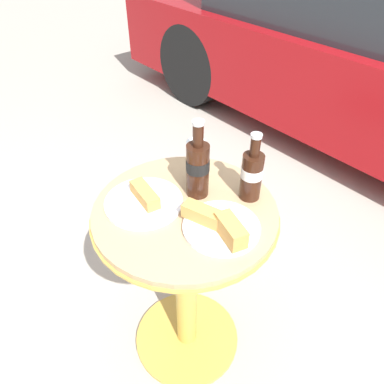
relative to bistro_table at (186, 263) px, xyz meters
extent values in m
plane|color=#A8A093|center=(0.00, 0.00, -0.50)|extent=(30.00, 30.00, 0.00)
cylinder|color=gold|center=(0.00, 0.00, -0.49)|extent=(0.44, 0.44, 0.02)
cylinder|color=gold|center=(0.00, 0.00, -0.12)|extent=(0.08, 0.08, 0.71)
cylinder|color=gold|center=(0.00, 0.00, 0.23)|extent=(0.59, 0.59, 0.01)
cylinder|color=tan|center=(0.00, 0.00, 0.25)|extent=(0.57, 0.57, 0.02)
cylinder|color=#33190F|center=(0.09, 0.19, 0.33)|extent=(0.07, 0.07, 0.16)
cylinder|color=silver|center=(0.09, 0.19, 0.35)|extent=(0.07, 0.07, 0.03)
cylinder|color=#33190F|center=(0.09, 0.19, 0.44)|extent=(0.03, 0.03, 0.06)
cylinder|color=silver|center=(0.09, 0.19, 0.48)|extent=(0.03, 0.03, 0.01)
cylinder|color=#33190F|center=(-0.03, 0.08, 0.35)|extent=(0.07, 0.07, 0.18)
cylinder|color=black|center=(-0.03, 0.08, 0.37)|extent=(0.07, 0.07, 0.04)
cylinder|color=#33190F|center=(-0.03, 0.08, 0.47)|extent=(0.03, 0.03, 0.07)
cylinder|color=silver|center=(-0.03, 0.08, 0.51)|extent=(0.04, 0.04, 0.01)
cylinder|color=black|center=(-0.09, 0.13, 0.31)|extent=(0.06, 0.06, 0.11)
cylinder|color=silver|center=(-0.09, 0.13, 0.33)|extent=(0.06, 0.06, 0.14)
cylinder|color=white|center=(0.14, 0.02, 0.26)|extent=(0.22, 0.22, 0.01)
cube|color=white|center=(0.14, 0.02, 0.27)|extent=(0.18, 0.18, 0.00)
cube|color=#C68E47|center=(0.09, 0.00, 0.29)|extent=(0.14, 0.08, 0.04)
cube|color=#C68E47|center=(0.19, 0.01, 0.30)|extent=(0.12, 0.08, 0.06)
cylinder|color=white|center=(-0.10, -0.08, 0.26)|extent=(0.24, 0.24, 0.01)
cube|color=white|center=(-0.10, -0.08, 0.27)|extent=(0.18, 0.18, 0.00)
cube|color=#C68E47|center=(-0.10, -0.08, 0.29)|extent=(0.13, 0.06, 0.04)
cylinder|color=black|center=(-1.75, 3.11, -0.16)|extent=(0.68, 0.22, 0.68)
cylinder|color=black|center=(-1.75, 1.54, -0.16)|extent=(0.68, 0.22, 0.68)
camera|label=1|loc=(0.67, -0.54, 1.02)|focal=35.00mm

